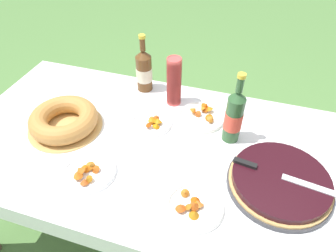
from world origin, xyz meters
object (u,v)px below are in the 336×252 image
at_px(snack_plate_left, 202,116).
at_px(berry_tart, 280,182).
at_px(cup_stack, 174,82).
at_px(cider_bottle_green, 234,116).
at_px(snack_plate_far, 152,122).
at_px(snack_plate_right, 89,172).
at_px(bundt_cake, 64,120).
at_px(cider_bottle_amber, 144,70).
at_px(serving_knife, 274,173).
at_px(snack_plate_near, 194,206).

bearing_deg(snack_plate_left, berry_tart, -39.67).
bearing_deg(cup_stack, cider_bottle_green, -28.97).
height_order(cup_stack, snack_plate_far, cup_stack).
relative_size(snack_plate_left, snack_plate_right, 1.06).
distance_m(bundt_cake, snack_plate_far, 0.41).
distance_m(cup_stack, cider_bottle_amber, 0.20).
bearing_deg(serving_knife, snack_plate_right, -158.35).
xyz_separation_m(cup_stack, snack_plate_right, (-0.19, -0.55, -0.11)).
distance_m(berry_tart, cup_stack, 0.66).
bearing_deg(snack_plate_far, cup_stack, 76.00).
height_order(bundt_cake, snack_plate_left, bundt_cake).
height_order(snack_plate_near, snack_plate_far, same).
relative_size(snack_plate_right, snack_plate_far, 1.10).
bearing_deg(snack_plate_far, bundt_cake, -159.58).
bearing_deg(berry_tart, snack_plate_near, -146.20).
xyz_separation_m(snack_plate_left, snack_plate_far, (-0.21, -0.11, -0.00)).
distance_m(serving_knife, cider_bottle_amber, 0.82).
xyz_separation_m(serving_knife, snack_plate_far, (-0.55, 0.19, -0.05)).
xyz_separation_m(cup_stack, snack_plate_left, (0.17, -0.08, -0.11)).
height_order(serving_knife, cider_bottle_green, cider_bottle_green).
distance_m(bundt_cake, cider_bottle_green, 0.76).
xyz_separation_m(berry_tart, cup_stack, (-0.53, 0.38, 0.10)).
distance_m(cider_bottle_amber, snack_plate_far, 0.31).
relative_size(berry_tart, bundt_cake, 1.16).
bearing_deg(snack_plate_right, snack_plate_left, 53.03).
distance_m(cider_bottle_green, snack_plate_right, 0.64).
distance_m(bundt_cake, snack_plate_left, 0.65).
relative_size(cup_stack, snack_plate_left, 1.13).
xyz_separation_m(berry_tart, cider_bottle_amber, (-0.72, 0.45, 0.09)).
height_order(bundt_cake, cider_bottle_green, cider_bottle_green).
height_order(bundt_cake, snack_plate_right, bundt_cake).
distance_m(serving_knife, cider_bottle_green, 0.29).
xyz_separation_m(bundt_cake, snack_plate_near, (0.68, -0.24, -0.03)).
distance_m(cider_bottle_green, cider_bottle_amber, 0.56).
xyz_separation_m(serving_knife, bundt_cake, (-0.93, 0.05, -0.02)).
bearing_deg(bundt_cake, cider_bottle_amber, 58.80).
height_order(berry_tart, serving_knife, serving_knife).
distance_m(cup_stack, cider_bottle_green, 0.36).
bearing_deg(cider_bottle_amber, snack_plate_near, -56.15).
distance_m(cup_stack, snack_plate_far, 0.23).
height_order(berry_tart, cider_bottle_amber, cider_bottle_amber).
xyz_separation_m(berry_tart, snack_plate_near, (-0.28, -0.19, -0.02)).
distance_m(bundt_cake, cup_stack, 0.55).
distance_m(serving_knife, bundt_cake, 0.93).
relative_size(cider_bottle_green, snack_plate_left, 1.50).
distance_m(snack_plate_right, snack_plate_far, 0.38).
bearing_deg(cider_bottle_green, snack_plate_near, -99.47).
bearing_deg(serving_knife, snack_plate_left, 146.39).
bearing_deg(cup_stack, berry_tart, -35.70).
relative_size(cider_bottle_green, snack_plate_far, 1.74).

